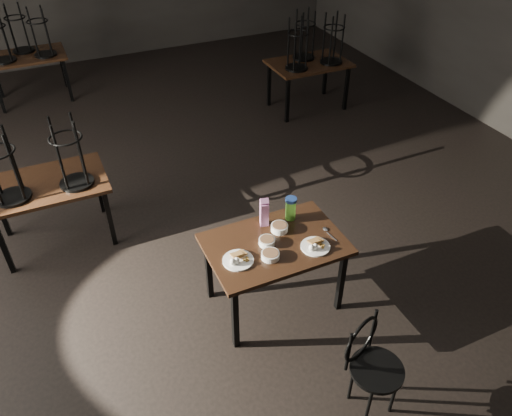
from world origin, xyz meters
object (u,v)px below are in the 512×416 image
juice_carton (264,212)px  water_bottle (291,208)px  main_table (275,249)px  bentwood_chair (370,360)px

juice_carton → water_bottle: bearing=-5.2°
main_table → bentwood_chair: 1.24m
main_table → bentwood_chair: size_ratio=1.41×
main_table → bentwood_chair: (0.19, -1.22, -0.17)m
water_bottle → main_table: bearing=-138.5°
water_bottle → bentwood_chair: bearing=-93.4°
juice_carton → main_table: bearing=-94.4°
main_table → water_bottle: water_bottle is taller
juice_carton → bentwood_chair: (0.17, -1.48, -0.38)m
juice_carton → bentwood_chair: 1.54m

